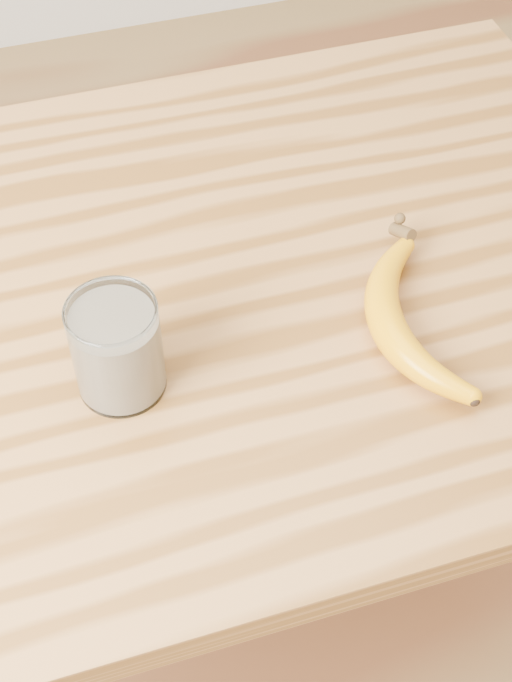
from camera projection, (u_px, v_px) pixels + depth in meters
name	position (u px, v px, depth m)	size (l,w,h in m)	color
table	(176.00, 363.00, 1.17)	(1.20, 0.80, 0.90)	olive
smoothie_glass	(117.00, 349.00, 0.94)	(0.09, 0.09, 0.11)	white
banana	(386.00, 324.00, 1.01)	(0.12, 0.33, 0.04)	orange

